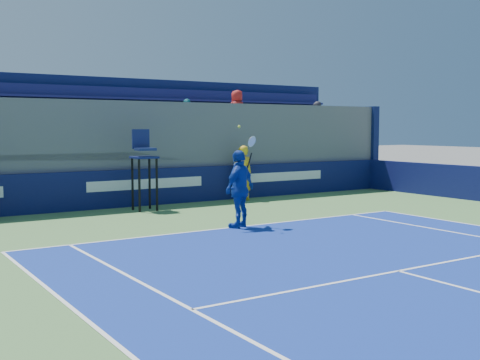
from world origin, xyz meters
TOP-DOWN VIEW (x-y plane):
  - ball_person at (3.40, 16.57)m, footprint 0.78×0.60m
  - back_hoarding at (0.00, 17.10)m, footprint 20.40×0.21m
  - umpire_chair at (-0.51, 16.06)m, footprint 0.72×0.72m
  - tennis_player at (0.19, 11.80)m, footprint 1.24×0.91m
  - stadium_seating at (0.01, 19.15)m, footprint 21.00×4.05m

SIDE VIEW (x-z plane):
  - back_hoarding at x=0.00m, z-range 0.00..1.20m
  - ball_person at x=3.40m, z-range 0.01..1.91m
  - tennis_player at x=0.19m, z-range -0.29..2.28m
  - umpire_chair at x=-0.51m, z-range 0.29..2.77m
  - stadium_seating at x=0.01m, z-range -0.37..4.03m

